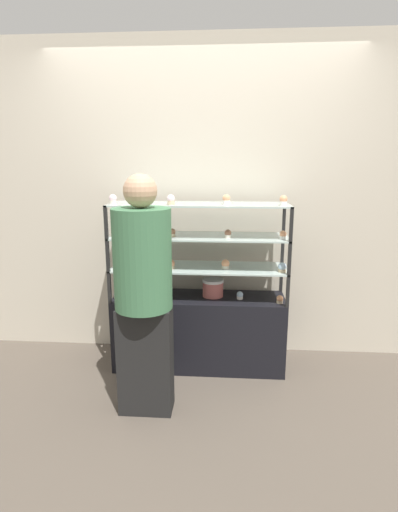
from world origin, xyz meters
TOP-DOWN VIEW (x-y plane):
  - ground_plane at (0.00, 0.00)m, footprint 20.00×20.00m
  - back_wall at (0.00, 0.35)m, footprint 8.00×0.05m
  - display_base at (0.00, 0.00)m, footprint 1.35×0.40m
  - display_riser_lower at (0.00, 0.00)m, footprint 1.35×0.40m
  - display_riser_middle at (0.00, 0.00)m, footprint 1.35×0.40m
  - display_riser_upper at (0.00, 0.00)m, footprint 1.35×0.40m
  - layer_cake_centerpiece at (0.11, 0.02)m, footprint 0.17×0.17m
  - sheet_cake_frosted at (-0.39, -0.03)m, footprint 0.25×0.16m
  - cupcake_0 at (-0.63, -0.09)m, footprint 0.05×0.05m
  - cupcake_1 at (-0.30, -0.04)m, footprint 0.05×0.05m
  - cupcake_2 at (0.32, -0.03)m, footprint 0.05×0.05m
  - cupcake_3 at (0.62, -0.10)m, footprint 0.05×0.05m
  - price_tag_0 at (-0.40, -0.18)m, footprint 0.04×0.00m
  - cupcake_4 at (-0.61, -0.07)m, footprint 0.06×0.06m
  - cupcake_5 at (-0.21, -0.07)m, footprint 0.06×0.06m
  - cupcake_6 at (0.21, -0.04)m, footprint 0.06×0.06m
  - cupcake_7 at (0.63, -0.11)m, footprint 0.06×0.06m
  - price_tag_1 at (-0.39, -0.18)m, footprint 0.04×0.00m
  - cupcake_8 at (-0.62, -0.08)m, footprint 0.05×0.05m
  - cupcake_9 at (-0.20, -0.06)m, footprint 0.05×0.05m
  - cupcake_10 at (0.22, -0.08)m, footprint 0.05×0.05m
  - cupcake_11 at (0.62, -0.10)m, footprint 0.05×0.05m
  - price_tag_2 at (-0.57, -0.18)m, footprint 0.04×0.00m
  - cupcake_12 at (-0.63, -0.10)m, footprint 0.06×0.06m
  - cupcake_13 at (-0.20, -0.09)m, footprint 0.06×0.06m
  - cupcake_14 at (0.20, -0.05)m, footprint 0.06×0.06m
  - cupcake_15 at (0.61, -0.09)m, footprint 0.06×0.06m
  - price_tag_3 at (-0.34, -0.18)m, footprint 0.04×0.00m
  - customer_figure at (-0.30, -0.64)m, footprint 0.36×0.36m

SIDE VIEW (x-z plane):
  - ground_plane at x=0.00m, z-range 0.00..0.00m
  - display_base at x=0.00m, z-range 0.00..0.59m
  - price_tag_0 at x=-0.40m, z-range 0.59..0.63m
  - cupcake_0 at x=-0.63m, z-range 0.58..0.64m
  - cupcake_1 at x=-0.30m, z-range 0.58..0.64m
  - cupcake_2 at x=0.32m, z-range 0.58..0.64m
  - cupcake_3 at x=0.62m, z-range 0.58..0.64m
  - layer_cake_centerpiece at x=0.11m, z-range 0.59..0.73m
  - display_riser_lower at x=0.00m, z-range 0.69..0.94m
  - customer_figure at x=-0.30m, z-range 0.05..1.61m
  - price_tag_1 at x=-0.39m, z-range 0.83..0.87m
  - cupcake_4 at x=-0.61m, z-range 0.83..0.90m
  - cupcake_5 at x=-0.21m, z-range 0.83..0.90m
  - cupcake_6 at x=0.21m, z-range 0.83..0.90m
  - cupcake_7 at x=0.63m, z-range 0.83..0.90m
  - display_riser_middle at x=0.00m, z-range 0.94..1.18m
  - price_tag_2 at x=-0.57m, z-range 1.08..1.12m
  - cupcake_8 at x=-0.62m, z-range 1.07..1.14m
  - cupcake_9 at x=-0.20m, z-range 1.07..1.14m
  - cupcake_10 at x=0.22m, z-range 1.07..1.14m
  - cupcake_11 at x=0.62m, z-range 1.07..1.14m
  - sheet_cake_frosted at x=-0.39m, z-range 1.08..1.15m
  - back_wall at x=0.00m, z-range 0.00..2.60m
  - display_riser_upper at x=0.00m, z-range 1.18..1.43m
  - price_tag_3 at x=-0.34m, z-range 1.32..1.36m
  - cupcake_12 at x=-0.63m, z-range 1.32..1.39m
  - cupcake_13 at x=-0.20m, z-range 1.32..1.39m
  - cupcake_14 at x=0.20m, z-range 1.32..1.39m
  - cupcake_15 at x=0.61m, z-range 1.32..1.39m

